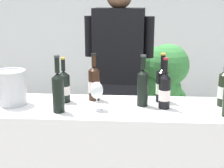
{
  "coord_description": "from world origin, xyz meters",
  "views": [
    {
      "loc": [
        0.17,
        -1.99,
        1.58
      ],
      "look_at": [
        0.04,
        0.0,
        1.06
      ],
      "focal_mm": 52.41,
      "sensor_mm": 36.0,
      "label": 1
    }
  ],
  "objects_px": {
    "wine_bottle_4": "(224,88)",
    "ice_bucket": "(12,87)",
    "wine_bottle_8": "(162,85)",
    "wine_glass": "(97,91)",
    "potted_shrub": "(162,90)",
    "wine_bottle_1": "(143,86)",
    "person_server": "(119,90)",
    "wine_bottle_7": "(64,86)",
    "wine_bottle_3": "(94,83)",
    "wine_bottle_5": "(165,90)",
    "wine_bottle_9": "(58,91)"
  },
  "relations": [
    {
      "from": "wine_bottle_4",
      "to": "ice_bucket",
      "type": "height_order",
      "value": "wine_bottle_4"
    },
    {
      "from": "wine_bottle_4",
      "to": "wine_bottle_8",
      "type": "xyz_separation_m",
      "value": [
        -0.39,
        0.06,
        -0.0
      ]
    },
    {
      "from": "wine_glass",
      "to": "potted_shrub",
      "type": "height_order",
      "value": "potted_shrub"
    },
    {
      "from": "wine_bottle_1",
      "to": "wine_glass",
      "type": "height_order",
      "value": "wine_bottle_1"
    },
    {
      "from": "ice_bucket",
      "to": "wine_bottle_1",
      "type": "bearing_deg",
      "value": 2.3
    },
    {
      "from": "wine_bottle_4",
      "to": "person_server",
      "type": "height_order",
      "value": "person_server"
    },
    {
      "from": "wine_bottle_7",
      "to": "ice_bucket",
      "type": "xyz_separation_m",
      "value": [
        -0.33,
        -0.08,
        0.01
      ]
    },
    {
      "from": "wine_bottle_3",
      "to": "wine_bottle_7",
      "type": "height_order",
      "value": "wine_bottle_3"
    },
    {
      "from": "ice_bucket",
      "to": "potted_shrub",
      "type": "bearing_deg",
      "value": 46.09
    },
    {
      "from": "wine_bottle_4",
      "to": "wine_glass",
      "type": "distance_m",
      "value": 0.82
    },
    {
      "from": "wine_bottle_5",
      "to": "ice_bucket",
      "type": "relative_size",
      "value": 1.41
    },
    {
      "from": "wine_bottle_8",
      "to": "wine_bottle_9",
      "type": "distance_m",
      "value": 0.69
    },
    {
      "from": "wine_bottle_1",
      "to": "person_server",
      "type": "bearing_deg",
      "value": 106.65
    },
    {
      "from": "wine_bottle_3",
      "to": "person_server",
      "type": "distance_m",
      "value": 0.57
    },
    {
      "from": "wine_bottle_1",
      "to": "ice_bucket",
      "type": "distance_m",
      "value": 0.85
    },
    {
      "from": "wine_bottle_7",
      "to": "ice_bucket",
      "type": "relative_size",
      "value": 1.32
    },
    {
      "from": "wine_bottle_1",
      "to": "ice_bucket",
      "type": "relative_size",
      "value": 1.45
    },
    {
      "from": "wine_bottle_9",
      "to": "person_server",
      "type": "xyz_separation_m",
      "value": [
        0.33,
        0.77,
        -0.21
      ]
    },
    {
      "from": "wine_bottle_1",
      "to": "wine_bottle_3",
      "type": "xyz_separation_m",
      "value": [
        -0.33,
        0.1,
        -0.01
      ]
    },
    {
      "from": "wine_glass",
      "to": "ice_bucket",
      "type": "height_order",
      "value": "ice_bucket"
    },
    {
      "from": "wine_bottle_4",
      "to": "potted_shrub",
      "type": "height_order",
      "value": "wine_bottle_4"
    },
    {
      "from": "wine_bottle_5",
      "to": "wine_bottle_1",
      "type": "bearing_deg",
      "value": 162.84
    },
    {
      "from": "wine_bottle_5",
      "to": "wine_bottle_8",
      "type": "xyz_separation_m",
      "value": [
        -0.01,
        0.14,
        0.0
      ]
    },
    {
      "from": "wine_glass",
      "to": "wine_bottle_8",
      "type": "bearing_deg",
      "value": 25.68
    },
    {
      "from": "wine_bottle_3",
      "to": "wine_bottle_7",
      "type": "bearing_deg",
      "value": -164.81
    },
    {
      "from": "wine_bottle_5",
      "to": "potted_shrub",
      "type": "relative_size",
      "value": 0.27
    },
    {
      "from": "wine_bottle_3",
      "to": "wine_bottle_9",
      "type": "bearing_deg",
      "value": -125.92
    },
    {
      "from": "person_server",
      "to": "potted_shrub",
      "type": "relative_size",
      "value": 1.45
    },
    {
      "from": "ice_bucket",
      "to": "person_server",
      "type": "height_order",
      "value": "person_server"
    },
    {
      "from": "wine_glass",
      "to": "wine_bottle_9",
      "type": "bearing_deg",
      "value": -167.44
    },
    {
      "from": "wine_bottle_4",
      "to": "wine_glass",
      "type": "bearing_deg",
      "value": -170.23
    },
    {
      "from": "wine_bottle_9",
      "to": "wine_glass",
      "type": "bearing_deg",
      "value": 12.56
    },
    {
      "from": "wine_bottle_5",
      "to": "wine_bottle_7",
      "type": "relative_size",
      "value": 1.07
    },
    {
      "from": "wine_bottle_4",
      "to": "person_server",
      "type": "distance_m",
      "value": 0.93
    },
    {
      "from": "ice_bucket",
      "to": "wine_bottle_3",
      "type": "bearing_deg",
      "value": 14.46
    },
    {
      "from": "person_server",
      "to": "potted_shrub",
      "type": "bearing_deg",
      "value": 48.84
    },
    {
      "from": "wine_bottle_5",
      "to": "wine_bottle_9",
      "type": "bearing_deg",
      "value": -169.95
    },
    {
      "from": "wine_bottle_5",
      "to": "person_server",
      "type": "height_order",
      "value": "person_server"
    },
    {
      "from": "wine_bottle_4",
      "to": "wine_bottle_5",
      "type": "bearing_deg",
      "value": -169.05
    },
    {
      "from": "wine_bottle_5",
      "to": "wine_bottle_9",
      "type": "xyz_separation_m",
      "value": [
        -0.65,
        -0.11,
        0.02
      ]
    },
    {
      "from": "wine_bottle_5",
      "to": "wine_glass",
      "type": "height_order",
      "value": "wine_bottle_5"
    },
    {
      "from": "wine_bottle_1",
      "to": "wine_bottle_8",
      "type": "height_order",
      "value": "wine_bottle_1"
    },
    {
      "from": "wine_bottle_9",
      "to": "ice_bucket",
      "type": "relative_size",
      "value": 1.53
    },
    {
      "from": "wine_bottle_4",
      "to": "ice_bucket",
      "type": "distance_m",
      "value": 1.37
    },
    {
      "from": "wine_bottle_9",
      "to": "wine_glass",
      "type": "relative_size",
      "value": 1.95
    },
    {
      "from": "wine_bottle_5",
      "to": "wine_bottle_8",
      "type": "height_order",
      "value": "wine_bottle_8"
    },
    {
      "from": "wine_bottle_7",
      "to": "ice_bucket",
      "type": "distance_m",
      "value": 0.34
    },
    {
      "from": "wine_bottle_8",
      "to": "person_server",
      "type": "distance_m",
      "value": 0.64
    },
    {
      "from": "wine_bottle_4",
      "to": "wine_bottle_7",
      "type": "height_order",
      "value": "wine_bottle_4"
    },
    {
      "from": "wine_bottle_4",
      "to": "wine_bottle_9",
      "type": "distance_m",
      "value": 1.05
    }
  ]
}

